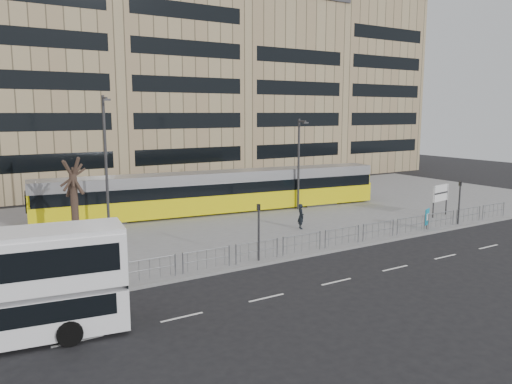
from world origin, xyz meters
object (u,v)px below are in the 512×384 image
traffic_light_east (460,197)px  tram (218,192)px  ad_panel (427,217)px  lamp_post_east (299,160)px  station_sign (441,194)px  pedestrian (301,216)px  bare_tree (72,155)px  lamp_post_west (106,161)px  traffic_light_west (259,225)px

traffic_light_east → tram: bearing=145.7°
ad_panel → lamp_post_east: lamp_post_east is taller
station_sign → ad_panel: station_sign is taller
station_sign → ad_panel: 4.97m
pedestrian → lamp_post_east: 7.61m
station_sign → bare_tree: (-25.70, 5.71, 3.73)m
pedestrian → bare_tree: size_ratio=0.24×
pedestrian → lamp_post_west: (-11.68, 5.09, 3.99)m
bare_tree → tram: bearing=20.9°
bare_tree → pedestrian: bearing=-13.9°
traffic_light_west → bare_tree: (-7.68, 8.29, 3.45)m
tram → traffic_light_east: size_ratio=8.99×
lamp_post_east → bare_tree: lamp_post_east is taller
ad_panel → tram: bearing=104.3°
bare_tree → ad_panel: bearing=-20.6°
traffic_light_east → pedestrian: bearing=166.5°
bare_tree → lamp_post_west: bearing=33.7°
lamp_post_west → lamp_post_east: 15.69m
ad_panel → traffic_light_west: traffic_light_west is taller
pedestrian → traffic_light_west: size_ratio=0.56×
tram → station_sign: 17.19m
traffic_light_west → lamp_post_west: bearing=118.5°
tram → bare_tree: size_ratio=3.88×
pedestrian → ad_panel: bearing=-105.0°
lamp_post_east → bare_tree: 18.23m
traffic_light_west → traffic_light_east: (16.77, 0.00, 0.00)m
pedestrian → traffic_light_east: 11.48m
traffic_light_east → lamp_post_east: lamp_post_east is taller
lamp_post_west → traffic_light_west: bearing=-61.9°
ad_panel → lamp_post_east: size_ratio=0.19×
tram → traffic_light_east: tram is taller
ad_panel → lamp_post_east: (-3.35, 10.22, 3.25)m
ad_panel → lamp_post_west: lamp_post_west is taller
bare_tree → traffic_light_east: bearing=-18.7°
station_sign → bare_tree: 26.59m
traffic_light_west → traffic_light_east: bearing=0.4°
station_sign → traffic_light_west: (-18.02, -2.58, 0.29)m
ad_panel → lamp_post_east: 11.23m
station_sign → pedestrian: size_ratio=1.41×
lamp_post_east → traffic_light_west: bearing=-134.8°
tram → lamp_post_west: 10.47m
bare_tree → lamp_post_east: bearing=6.8°
pedestrian → traffic_light_east: bearing=-97.9°
ad_panel → lamp_post_west: size_ratio=0.16×
lamp_post_west → lamp_post_east: (15.66, 0.55, -0.80)m
tram → pedestrian: (2.17, -8.05, -0.78)m
traffic_light_west → lamp_post_east: (10.38, 10.45, 2.08)m
pedestrian → traffic_light_west: traffic_light_west is taller
pedestrian → lamp_post_east: (3.98, 5.65, 3.19)m
tram → station_sign: size_ratio=11.44×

